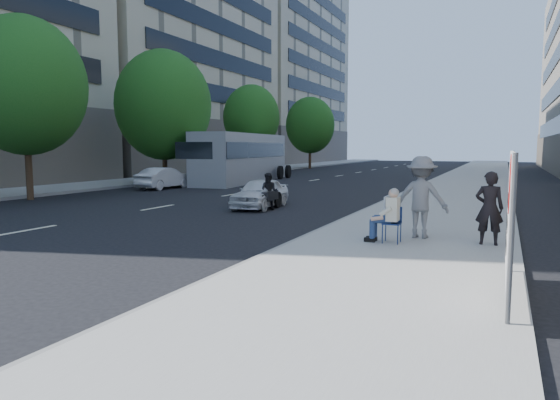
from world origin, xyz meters
The scene contains 17 objects.
ground centered at (0.00, 0.00, 0.00)m, with size 160.00×160.00×0.00m, color black.
near_sidewalk centered at (4.00, 20.00, 0.07)m, with size 5.00×120.00×0.15m, color gray.
far_sidewalk centered at (-16.75, 20.00, 0.07)m, with size 4.50×120.00×0.15m, color gray.
far_bldg_mid centered at (-30.00, 34.00, 17.00)m, with size 22.00×26.00×34.00m, color #C3B692.
far_bldg_north centered at (-30.00, 62.00, 14.00)m, with size 22.00×28.00×28.00m, color #C3B692.
tree_far_b centered at (-13.70, 8.00, 5.13)m, with size 5.40×5.40×8.24m.
tree_far_c centered at (-13.70, 18.00, 5.02)m, with size 6.00×6.00×8.47m.
tree_far_d centered at (-13.70, 30.00, 4.89)m, with size 4.80×4.80×7.65m.
tree_far_e centered at (-13.70, 44.00, 4.78)m, with size 5.40×5.40×7.89m.
seated_protester centered at (3.59, 3.73, 0.87)m, with size 0.83×1.12×1.31m.
jogger centered at (4.22, 4.69, 1.17)m, with size 1.32×0.76×2.04m, color slate.
pedestrian_woman centered at (5.80, 4.42, 1.01)m, with size 0.62×0.41×1.71m, color black.
protest_banner centered at (6.18, 0.34, 1.40)m, with size 0.08×3.06×2.20m.
white_sedan_near centered at (-2.72, 9.60, 0.59)m, with size 1.40×3.48×1.19m, color silver.
white_sedan_mid centered at (-11.87, 15.50, 0.61)m, with size 1.30×3.72×1.23m, color silver.
motorcycle centered at (-2.11, 9.16, 0.64)m, with size 0.74×2.05×1.42m.
bus centered at (-10.50, 22.56, 1.64)m, with size 4.06×12.31×3.30m.
Camera 1 is at (6.08, -8.03, 2.42)m, focal length 32.00 mm.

